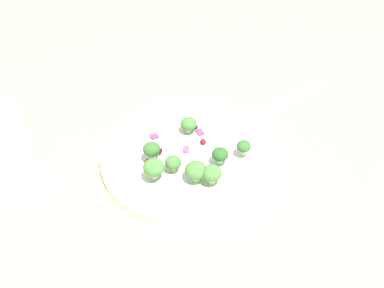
{
  "coord_description": "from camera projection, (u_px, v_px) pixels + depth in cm",
  "views": [
    {
      "loc": [
        -30.6,
        41.88,
        47.07
      ],
      "look_at": [
        -0.69,
        2.92,
        2.7
      ],
      "focal_mm": 45.44,
      "sensor_mm": 36.0,
      "label": 1
    }
  ],
  "objects": [
    {
      "name": "ground_plane",
      "position": [
        200.0,
        150.0,
        0.71
      ],
      "size": [
        180.0,
        180.0,
        2.0
      ],
      "primitive_type": "cube",
      "color": "tan"
    },
    {
      "name": "plate",
      "position": [
        192.0,
        154.0,
        0.67
      ],
      "size": [
        25.43,
        25.43,
        1.7
      ],
      "color": "white",
      "rests_on": "ground_plane"
    },
    {
      "name": "dressing_pool",
      "position": [
        192.0,
        152.0,
        0.67
      ],
      "size": [
        14.75,
        14.75,
        0.2
      ],
      "primitive_type": "cylinder",
      "color": "white",
      "rests_on": "plate"
    },
    {
      "name": "broccoli_floret_0",
      "position": [
        189.0,
        124.0,
        0.69
      ],
      "size": [
        2.36,
        2.36,
        2.39
      ],
      "color": "#9EC684",
      "rests_on": "plate"
    },
    {
      "name": "broccoli_floret_1",
      "position": [
        220.0,
        155.0,
        0.64
      ],
      "size": [
        2.24,
        2.24,
        2.27
      ],
      "color": "#ADD18E",
      "rests_on": "plate"
    },
    {
      "name": "broccoli_floret_2",
      "position": [
        152.0,
        167.0,
        0.62
      ],
      "size": [
        2.74,
        2.74,
        2.77
      ],
      "color": "#8EB77A",
      "rests_on": "plate"
    },
    {
      "name": "broccoli_floret_3",
      "position": [
        173.0,
        163.0,
        0.63
      ],
      "size": [
        2.16,
        2.16,
        2.19
      ],
      "color": "#8EB77A",
      "rests_on": "plate"
    },
    {
      "name": "broccoli_floret_4",
      "position": [
        244.0,
        146.0,
        0.65
      ],
      "size": [
        1.95,
        1.95,
        1.98
      ],
      "color": "#ADD18E",
      "rests_on": "plate"
    },
    {
      "name": "broccoli_floret_5",
      "position": [
        212.0,
        173.0,
        0.61
      ],
      "size": [
        2.53,
        2.53,
        2.56
      ],
      "color": "#9EC684",
      "rests_on": "plate"
    },
    {
      "name": "broccoli_floret_6",
      "position": [
        152.0,
        149.0,
        0.64
      ],
      "size": [
        2.35,
        2.35,
        2.37
      ],
      "color": "#9EC684",
      "rests_on": "plate"
    },
    {
      "name": "broccoli_floret_7",
      "position": [
        196.0,
        171.0,
        0.62
      ],
      "size": [
        2.89,
        2.89,
        2.92
      ],
      "color": "#ADD18E",
      "rests_on": "plate"
    },
    {
      "name": "cranberry_0",
      "position": [
        196.0,
        127.0,
        0.71
      ],
      "size": [
        0.72,
        0.72,
        0.72
      ],
      "primitive_type": "sphere",
      "color": "#4C0A14",
      "rests_on": "plate"
    },
    {
      "name": "cranberry_1",
      "position": [
        159.0,
        151.0,
        0.66
      ],
      "size": [
        0.89,
        0.89,
        0.89
      ],
      "primitive_type": "sphere",
      "color": "#4C0A14",
      "rests_on": "plate"
    },
    {
      "name": "cranberry_2",
      "position": [
        203.0,
        142.0,
        0.68
      ],
      "size": [
        0.88,
        0.88,
        0.88
      ],
      "primitive_type": "sphere",
      "color": "maroon",
      "rests_on": "plate"
    },
    {
      "name": "cranberry_3",
      "position": [
        148.0,
        162.0,
        0.65
      ],
      "size": [
        0.86,
        0.86,
        0.86
      ],
      "primitive_type": "sphere",
      "color": "maroon",
      "rests_on": "plate"
    },
    {
      "name": "onion_bit_0",
      "position": [
        185.0,
        149.0,
        0.67
      ],
      "size": [
        1.3,
        1.39,
        0.46
      ],
      "primitive_type": "cube",
      "rotation": [
        0.0,
        0.0,
        0.54
      ],
      "color": "#934C84",
      "rests_on": "plate"
    },
    {
      "name": "onion_bit_1",
      "position": [
        200.0,
        133.0,
        0.7
      ],
      "size": [
        1.58,
        1.42,
        0.4
      ],
      "primitive_type": "cube",
      "rotation": [
        0.0,
        0.0,
        2.68
      ],
      "color": "#843D75",
      "rests_on": "plate"
    },
    {
      "name": "onion_bit_2",
      "position": [
        154.0,
        136.0,
        0.69
      ],
      "size": [
        1.23,
        1.33,
        0.35
      ],
      "primitive_type": "cube",
      "rotation": [
        0.0,
        0.0,
        2.79
      ],
      "color": "#843D75",
      "rests_on": "plate"
    },
    {
      "name": "fork",
      "position": [
        279.0,
        102.0,
        0.77
      ],
      "size": [
        7.2,
        18.31,
        0.5
      ],
      "color": "silver",
      "rests_on": "ground_plane"
    },
    {
      "name": "water_glass",
      "position": [
        4.0,
        144.0,
        0.63
      ],
      "size": [
        6.74,
        6.74,
        9.64
      ],
      "primitive_type": "cylinder",
      "color": "silver",
      "rests_on": "ground_plane"
    }
  ]
}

